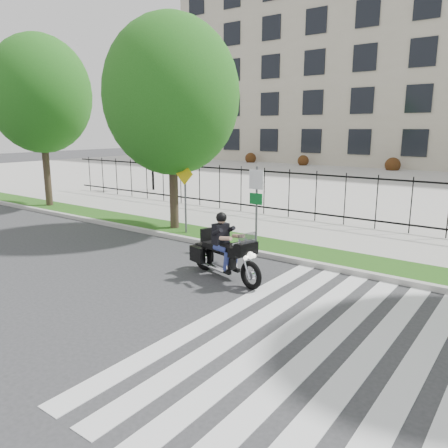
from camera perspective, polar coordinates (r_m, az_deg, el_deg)
The scene contains 13 objects.
ground at distance 10.64m, azimuth -9.92°, elevation -8.68°, with size 120.00×120.00×0.00m, color #313133.
curb at distance 13.60m, azimuth 2.64°, elevation -3.47°, with size 60.00×0.20×0.15m, color #ACAAA2.
grass_verge at distance 14.29m, azimuth 4.54°, elevation -2.71°, with size 60.00×1.50×0.15m, color #215314.
sidewalk at distance 16.41m, azimuth 9.18°, elevation -0.85°, with size 60.00×3.50×0.15m, color #AEABA3.
plaza at distance 32.82m, azimuth 23.51°, elevation 4.85°, with size 80.00×34.00×0.10m, color #AEABA3.
crosswalk_stripes at distance 8.14m, azimuth 15.31°, elevation -15.80°, with size 5.70×8.00×0.01m, color silver, non-canonical shape.
iron_fence at distance 17.75m, azimuth 11.91°, elevation 3.59°, with size 30.00×0.06×2.00m, color black, non-canonical shape.
lamp_post_left at distance 26.91m, azimuth -9.44°, elevation 11.01°, with size 1.06×0.70×4.25m.
street_tree_0 at distance 22.53m, azimuth -22.89°, elevation 15.32°, with size 4.65×4.65×7.84m.
street_tree_1 at distance 16.10m, azimuth -6.88°, elevation 16.26°, with size 4.83×4.83×7.53m.
sign_pole_regulatory at distance 13.58m, azimuth 4.25°, elevation 3.68°, with size 0.50×0.09×2.50m.
sign_pole_warning at distance 15.34m, azimuth -5.13°, elevation 4.68°, with size 0.78×0.09×2.49m.
motorcycle_rider at distance 11.16m, azimuth 0.13°, elevation -3.75°, with size 2.62×1.17×2.06m.
Camera 1 is at (7.26, -6.78, 3.80)m, focal length 35.00 mm.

